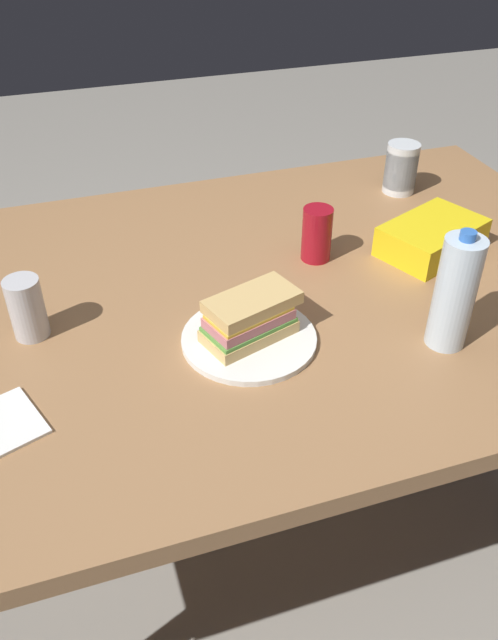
% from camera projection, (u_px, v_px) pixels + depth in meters
% --- Properties ---
extents(ground_plane, '(8.00, 8.00, 0.00)m').
position_uv_depth(ground_plane, '(247.00, 516.00, 1.82)').
color(ground_plane, gray).
extents(dining_table, '(1.71, 1.09, 0.77)m').
position_uv_depth(dining_table, '(247.00, 321.00, 1.41)').
color(dining_table, '#9E7047').
rests_on(dining_table, ground_plane).
extents(paper_plate, '(0.25, 0.25, 0.01)m').
position_uv_depth(paper_plate, '(249.00, 339.00, 1.22)').
color(paper_plate, white).
rests_on(paper_plate, dining_table).
extents(sandwich, '(0.20, 0.15, 0.08)m').
position_uv_depth(sandwich, '(250.00, 318.00, 1.19)').
color(sandwich, '#DBB26B').
rests_on(sandwich, paper_plate).
extents(soda_can_red, '(0.07, 0.07, 0.12)m').
position_uv_depth(soda_can_red, '(317.00, 234.00, 1.42)').
color(soda_can_red, maroon).
rests_on(soda_can_red, dining_table).
extents(chip_bag, '(0.27, 0.23, 0.07)m').
position_uv_depth(chip_bag, '(432.00, 237.00, 1.46)').
color(chip_bag, yellow).
rests_on(chip_bag, dining_table).
extents(water_bottle_tall, '(0.07, 0.07, 0.23)m').
position_uv_depth(water_bottle_tall, '(455.00, 293.00, 1.15)').
color(water_bottle_tall, silver).
rests_on(water_bottle_tall, dining_table).
extents(plastic_cup_stack, '(0.08, 0.08, 0.13)m').
position_uv_depth(plastic_cup_stack, '(401.00, 168.00, 1.69)').
color(plastic_cup_stack, silver).
rests_on(plastic_cup_stack, dining_table).
extents(soda_can_silver, '(0.07, 0.07, 0.12)m').
position_uv_depth(soda_can_silver, '(27.00, 308.00, 1.20)').
color(soda_can_silver, silver).
rests_on(soda_can_silver, dining_table).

